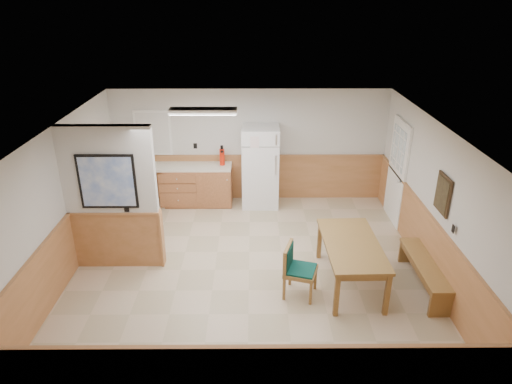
{
  "coord_description": "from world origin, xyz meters",
  "views": [
    {
      "loc": [
        0.08,
        -6.61,
        4.4
      ],
      "look_at": [
        0.12,
        0.4,
        1.28
      ],
      "focal_mm": 32.0,
      "sensor_mm": 36.0,
      "label": 1
    }
  ],
  "objects_px": {
    "dining_chair": "(295,266)",
    "refrigerator": "(260,167)",
    "dining_table": "(352,248)",
    "soap_bottle": "(152,162)",
    "dining_bench": "(424,268)",
    "fire_extinguisher": "(222,156)"
  },
  "relations": [
    {
      "from": "dining_chair",
      "to": "refrigerator",
      "type": "bearing_deg",
      "value": 115.45
    },
    {
      "from": "dining_table",
      "to": "soap_bottle",
      "type": "xyz_separation_m",
      "value": [
        -3.75,
        3.06,
        0.35
      ]
    },
    {
      "from": "refrigerator",
      "to": "dining_chair",
      "type": "bearing_deg",
      "value": -80.7
    },
    {
      "from": "refrigerator",
      "to": "dining_bench",
      "type": "distance_m",
      "value": 4.08
    },
    {
      "from": "refrigerator",
      "to": "fire_extinguisher",
      "type": "relative_size",
      "value": 4.02
    },
    {
      "from": "refrigerator",
      "to": "soap_bottle",
      "type": "bearing_deg",
      "value": -179.78
    },
    {
      "from": "refrigerator",
      "to": "fire_extinguisher",
      "type": "xyz_separation_m",
      "value": [
        -0.83,
        0.1,
        0.21
      ]
    },
    {
      "from": "dining_bench",
      "to": "soap_bottle",
      "type": "bearing_deg",
      "value": 147.3
    },
    {
      "from": "dining_bench",
      "to": "soap_bottle",
      "type": "xyz_separation_m",
      "value": [
        -4.92,
        3.15,
        0.66
      ]
    },
    {
      "from": "refrigerator",
      "to": "soap_bottle",
      "type": "xyz_separation_m",
      "value": [
        -2.35,
        0.03,
        0.12
      ]
    },
    {
      "from": "dining_chair",
      "to": "soap_bottle",
      "type": "bearing_deg",
      "value": 147.56
    },
    {
      "from": "dining_bench",
      "to": "fire_extinguisher",
      "type": "height_order",
      "value": "fire_extinguisher"
    },
    {
      "from": "refrigerator",
      "to": "soap_bottle",
      "type": "height_order",
      "value": "refrigerator"
    },
    {
      "from": "dining_table",
      "to": "soap_bottle",
      "type": "bearing_deg",
      "value": 139.54
    },
    {
      "from": "dining_table",
      "to": "fire_extinguisher",
      "type": "relative_size",
      "value": 3.92
    },
    {
      "from": "fire_extinguisher",
      "to": "dining_chair",
      "type": "bearing_deg",
      "value": -64.3
    },
    {
      "from": "refrigerator",
      "to": "dining_table",
      "type": "height_order",
      "value": "refrigerator"
    },
    {
      "from": "refrigerator",
      "to": "dining_bench",
      "type": "height_order",
      "value": "refrigerator"
    },
    {
      "from": "refrigerator",
      "to": "dining_chair",
      "type": "relative_size",
      "value": 2.09
    },
    {
      "from": "dining_table",
      "to": "soap_bottle",
      "type": "distance_m",
      "value": 4.85
    },
    {
      "from": "fire_extinguisher",
      "to": "refrigerator",
      "type": "bearing_deg",
      "value": -2.19
    },
    {
      "from": "dining_chair",
      "to": "fire_extinguisher",
      "type": "xyz_separation_m",
      "value": [
        -1.32,
        3.39,
        0.6
      ]
    }
  ]
}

